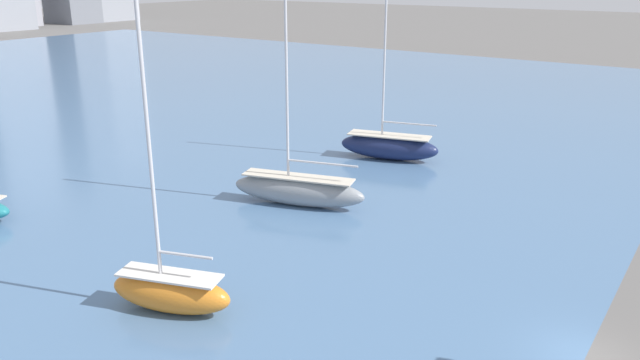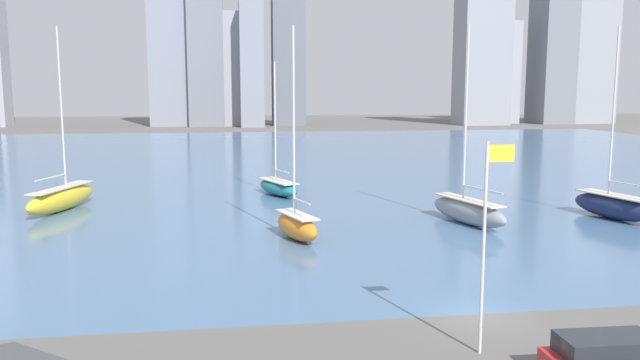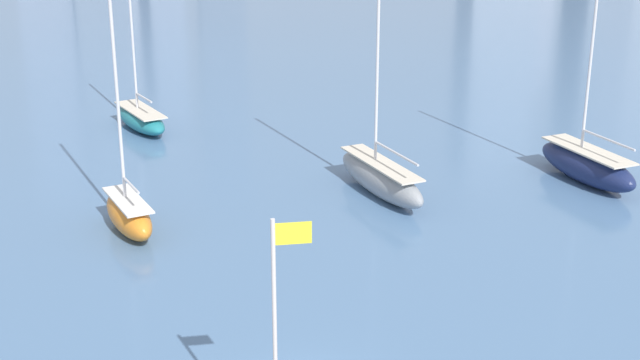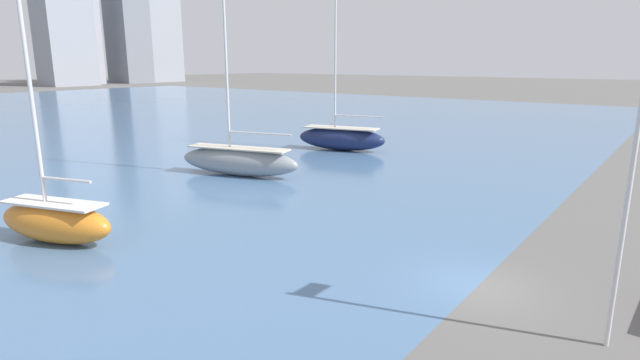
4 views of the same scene
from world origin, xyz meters
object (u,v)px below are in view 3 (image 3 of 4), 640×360
(sailboat_gray, at_px, (381,177))
(sailboat_navy, at_px, (587,164))
(flag_pole, at_px, (277,340))
(sailboat_teal, at_px, (141,118))
(sailboat_orange, at_px, (129,212))

(sailboat_gray, height_order, sailboat_navy, sailboat_navy)
(flag_pole, height_order, sailboat_teal, sailboat_teal)
(sailboat_gray, xyz_separation_m, sailboat_teal, (-14.58, 16.69, -0.25))
(flag_pole, xyz_separation_m, sailboat_orange, (-5.57, 21.48, -3.82))
(sailboat_gray, relative_size, sailboat_navy, 1.00)
(sailboat_navy, height_order, sailboat_teal, sailboat_navy)
(sailboat_gray, distance_m, sailboat_navy, 13.26)
(sailboat_gray, bearing_deg, sailboat_navy, -15.13)
(sailboat_navy, bearing_deg, sailboat_gray, 166.51)
(flag_pole, height_order, sailboat_orange, sailboat_orange)
(sailboat_orange, distance_m, sailboat_teal, 20.10)
(flag_pole, xyz_separation_m, sailboat_teal, (-5.42, 41.58, -4.05))
(sailboat_navy, xyz_separation_m, sailboat_orange, (-28.00, -3.57, -0.04))
(flag_pole, bearing_deg, sailboat_teal, 97.42)
(flag_pole, bearing_deg, sailboat_navy, 48.17)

